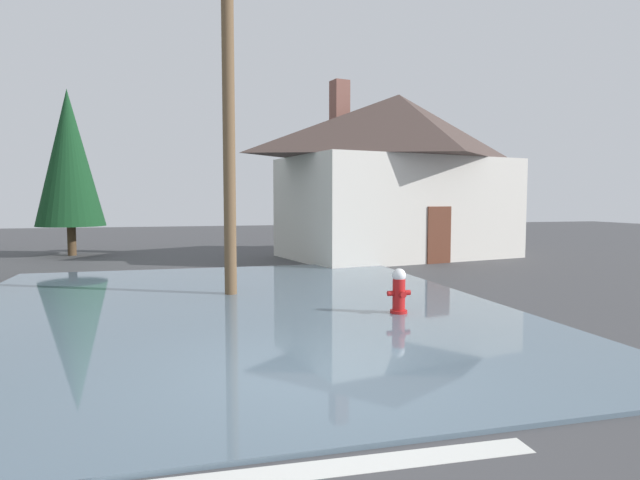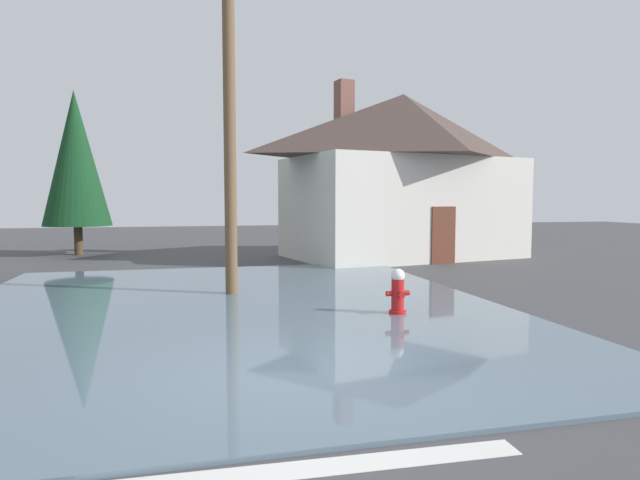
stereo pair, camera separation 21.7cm
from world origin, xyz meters
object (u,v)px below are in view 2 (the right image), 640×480
at_px(fire_hydrant, 398,293).
at_px(pine_tree_tall_left, 76,159).
at_px(house, 403,173).
at_px(utility_pole, 229,102).

relative_size(fire_hydrant, pine_tree_tall_left, 0.14).
relative_size(house, pine_tree_tall_left, 1.52).
height_order(fire_hydrant, house, house).
xyz_separation_m(house, pine_tree_tall_left, (-12.48, 3.74, 0.61)).
xyz_separation_m(fire_hydrant, pine_tree_tall_left, (-8.26, 13.76, 3.43)).
height_order(fire_hydrant, pine_tree_tall_left, pine_tree_tall_left).
distance_m(fire_hydrant, house, 11.24).
bearing_deg(pine_tree_tall_left, utility_pole, -63.82).
xyz_separation_m(utility_pole, house, (7.16, 7.08, -1.17)).
height_order(house, pine_tree_tall_left, house).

